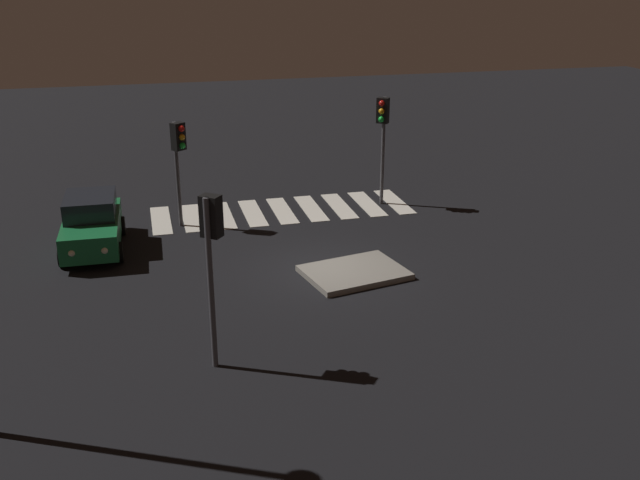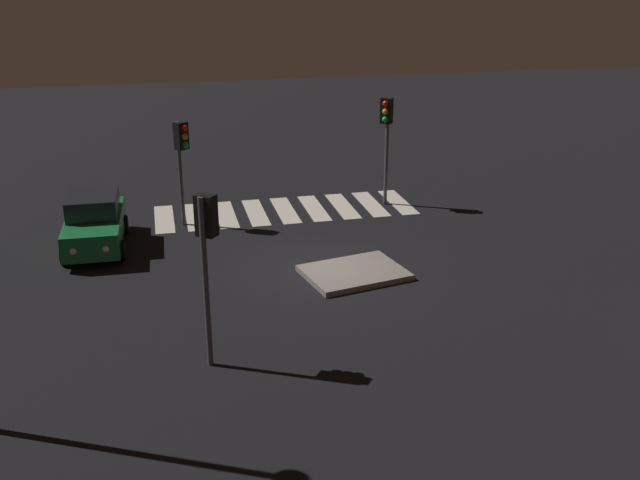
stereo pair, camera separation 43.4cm
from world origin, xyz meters
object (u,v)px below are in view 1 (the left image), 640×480
(car_green, at_px, (92,224))
(traffic_light_north, at_px, (212,239))
(traffic_light_south, at_px, (383,124))
(traffic_light_east, at_px, (178,149))
(traffic_island, at_px, (354,272))

(car_green, bearing_deg, traffic_light_north, 21.70)
(traffic_light_north, distance_m, traffic_light_south, 13.10)
(traffic_light_north, bearing_deg, traffic_light_east, 38.09)
(traffic_light_south, xyz_separation_m, traffic_light_east, (7.75, 0.69, -0.32))
(traffic_island, xyz_separation_m, traffic_light_north, (4.65, 4.19, 3.08))
(traffic_light_north, relative_size, traffic_light_south, 0.99)
(car_green, xyz_separation_m, traffic_light_north, (-3.15, 8.43, 2.28))
(traffic_island, height_order, car_green, car_green)
(car_green, relative_size, traffic_light_south, 0.99)
(traffic_island, distance_m, car_green, 8.92)
(traffic_light_north, relative_size, traffic_light_east, 1.09)
(traffic_island, bearing_deg, traffic_light_north, 42.01)
(traffic_light_south, bearing_deg, traffic_light_east, -50.63)
(traffic_light_east, bearing_deg, traffic_light_south, 58.17)
(traffic_light_north, bearing_deg, car_green, 58.09)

